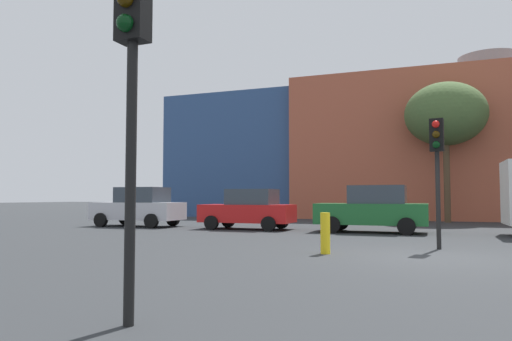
# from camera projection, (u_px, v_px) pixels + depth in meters

# --- Properties ---
(ground_plane) EXTENTS (200.00, 200.00, 0.00)m
(ground_plane) POSITION_uv_depth(u_px,v_px,m) (428.00, 257.00, 11.02)
(ground_plane) COLOR #2D3033
(building_backdrop) EXTENTS (45.23, 13.63, 11.31)m
(building_backdrop) POSITION_uv_depth(u_px,v_px,m) (491.00, 151.00, 32.81)
(building_backdrop) COLOR #B2563D
(building_backdrop) RESTS_ON ground_plane
(parked_car_0) EXTENTS (4.33, 2.12, 1.88)m
(parked_car_0) POSITION_uv_depth(u_px,v_px,m) (139.00, 207.00, 22.61)
(parked_car_0) COLOR silver
(parked_car_0) RESTS_ON ground_plane
(parked_car_1) EXTENTS (4.05, 1.99, 1.76)m
(parked_car_1) POSITION_uv_depth(u_px,v_px,m) (248.00, 209.00, 20.62)
(parked_car_1) COLOR red
(parked_car_1) RESTS_ON ground_plane
(parked_car_2) EXTENTS (4.32, 2.12, 1.87)m
(parked_car_2) POSITION_uv_depth(u_px,v_px,m) (373.00, 209.00, 18.76)
(parked_car_2) COLOR #1E662D
(parked_car_2) RESTS_ON ground_plane
(traffic_light_near_left) EXTENTS (0.36, 0.36, 4.07)m
(traffic_light_near_left) POSITION_uv_depth(u_px,v_px,m) (131.00, 57.00, 5.30)
(traffic_light_near_left) COLOR black
(traffic_light_near_left) RESTS_ON ground_plane
(traffic_light_island) EXTENTS (0.39, 0.38, 3.56)m
(traffic_light_island) POSITION_uv_depth(u_px,v_px,m) (437.00, 153.00, 12.84)
(traffic_light_island) COLOR black
(traffic_light_island) RESTS_ON ground_plane
(bare_tree_1) EXTENTS (4.46, 4.46, 7.87)m
(bare_tree_1) POSITION_uv_depth(u_px,v_px,m) (445.00, 115.00, 26.48)
(bare_tree_1) COLOR brown
(bare_tree_1) RESTS_ON ground_plane
(bollard_yellow_0) EXTENTS (0.24, 0.24, 1.02)m
(bollard_yellow_0) POSITION_uv_depth(u_px,v_px,m) (325.00, 233.00, 11.71)
(bollard_yellow_0) COLOR yellow
(bollard_yellow_0) RESTS_ON ground_plane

